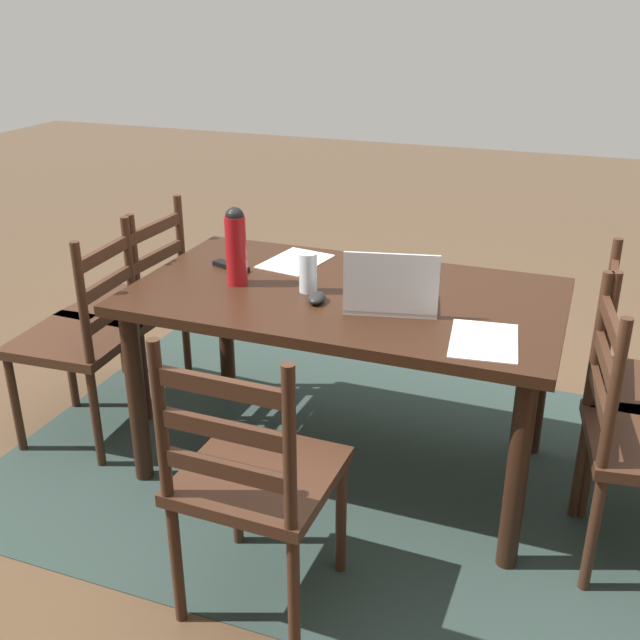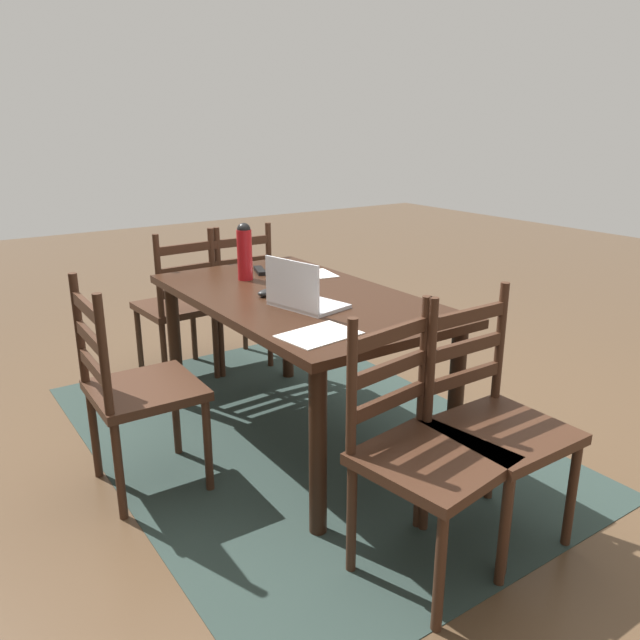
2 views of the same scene
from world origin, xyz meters
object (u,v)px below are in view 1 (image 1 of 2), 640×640
object	(u,v)px
dining_table	(345,315)
tv_remote	(231,266)
chair_far_head	(253,480)
computer_mouse	(317,298)
water_bottle	(236,245)
chair_right_far	(83,338)
drinking_glass	(308,272)
laptop	(391,295)
chair_right_near	(132,308)

from	to	relation	value
dining_table	tv_remote	distance (m)	0.53
dining_table	chair_far_head	world-z (taller)	chair_far_head
computer_mouse	water_bottle	bearing A→B (deg)	-18.60
chair_right_far	drinking_glass	distance (m)	1.02
chair_far_head	tv_remote	distance (m)	1.07
chair_far_head	laptop	distance (m)	0.81
laptop	tv_remote	world-z (taller)	laptop
chair_far_head	tv_remote	bearing A→B (deg)	-60.33
chair_right_far	tv_remote	bearing A→B (deg)	-155.84
chair_right_near	chair_far_head	bearing A→B (deg)	137.19
drinking_glass	computer_mouse	size ratio (longest dim) A/B	1.48
dining_table	chair_right_near	xyz separation A→B (m)	(1.08, -0.18, -0.20)
chair_right_far	laptop	bearing A→B (deg)	-177.08
drinking_glass	tv_remote	world-z (taller)	drinking_glass
laptop	tv_remote	size ratio (longest dim) A/B	2.12
dining_table	tv_remote	xyz separation A→B (m)	(0.51, -0.08, 0.10)
dining_table	chair_far_head	distance (m)	0.84
drinking_glass	tv_remote	distance (m)	0.41
chair_right_far	water_bottle	bearing A→B (deg)	-170.50
chair_far_head	laptop	bearing A→B (deg)	-106.10
tv_remote	water_bottle	bearing A→B (deg)	54.05
chair_right_far	chair_right_near	xyz separation A→B (m)	(-0.00, -0.35, 0.00)
water_bottle	chair_right_far	bearing A→B (deg)	9.50
chair_right_far	computer_mouse	world-z (taller)	chair_right_far
chair_right_near	computer_mouse	xyz separation A→B (m)	(-1.01, 0.31, 0.31)
chair_right_far	chair_right_near	world-z (taller)	same
drinking_glass	dining_table	bearing A→B (deg)	-160.32
chair_far_head	water_bottle	xyz separation A→B (m)	(0.41, -0.75, 0.44)
chair_far_head	chair_right_near	bearing A→B (deg)	-42.81
drinking_glass	chair_far_head	bearing A→B (deg)	99.53
chair_far_head	drinking_glass	world-z (taller)	chair_far_head
chair_right_far	chair_right_near	size ratio (longest dim) A/B	1.00
water_bottle	drinking_glass	bearing A→B (deg)	-176.18
chair_right_near	laptop	size ratio (longest dim) A/B	2.63
chair_right_far	water_bottle	world-z (taller)	water_bottle
tv_remote	chair_far_head	bearing A→B (deg)	48.74
tv_remote	chair_right_far	bearing A→B (deg)	-46.78
chair_far_head	water_bottle	distance (m)	0.97
laptop	computer_mouse	bearing A→B (deg)	5.26
dining_table	tv_remote	size ratio (longest dim) A/B	9.26
chair_right_near	water_bottle	size ratio (longest dim) A/B	3.19
chair_right_near	water_bottle	distance (m)	0.84
chair_right_far	chair_right_near	distance (m)	0.35
chair_far_head	water_bottle	size ratio (longest dim) A/B	3.19
chair_right_far	laptop	size ratio (longest dim) A/B	2.63
drinking_glass	tv_remote	bearing A→B (deg)	-17.97
dining_table	drinking_glass	bearing A→B (deg)	19.68
chair_right_near	computer_mouse	world-z (taller)	chair_right_near
dining_table	laptop	distance (m)	0.28
water_bottle	computer_mouse	xyz separation A→B (m)	(-0.35, 0.07, -0.14)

